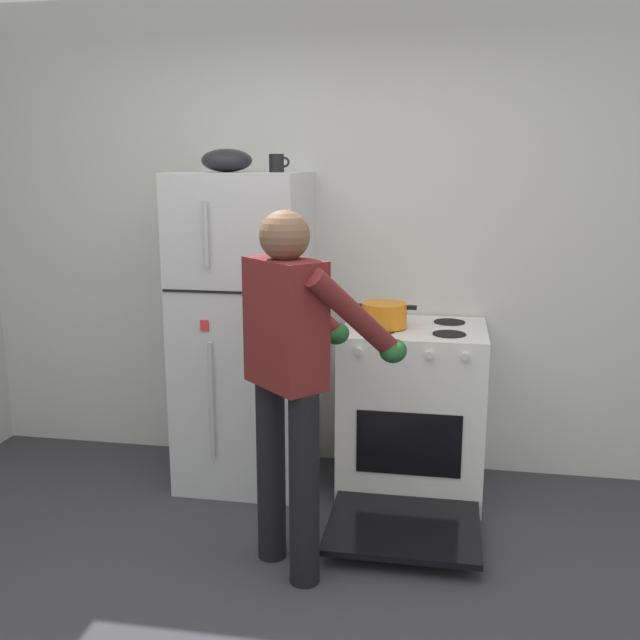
# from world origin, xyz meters

# --- Properties ---
(kitchen_wall_back) EXTENTS (6.00, 0.10, 2.70)m
(kitchen_wall_back) POSITION_xyz_m (0.00, 1.95, 1.35)
(kitchen_wall_back) COLOR silver
(kitchen_wall_back) RESTS_ON ground
(refrigerator) EXTENTS (0.68, 0.72, 1.74)m
(refrigerator) POSITION_xyz_m (-0.43, 1.57, 0.87)
(refrigerator) COLOR silver
(refrigerator) RESTS_ON ground
(stove_range) EXTENTS (0.76, 1.23, 0.93)m
(stove_range) POSITION_xyz_m (0.51, 1.55, 0.45)
(stove_range) COLOR white
(stove_range) RESTS_ON ground
(person_cook) EXTENTS (0.70, 0.73, 1.60)m
(person_cook) POSITION_xyz_m (0.04, 0.68, 0.96)
(person_cook) COLOR black
(person_cook) RESTS_ON ground
(red_pot) EXTENTS (0.34, 0.24, 0.13)m
(red_pot) POSITION_xyz_m (0.35, 1.52, 1.00)
(red_pot) COLOR orange
(red_pot) RESTS_ON stove_range
(coffee_mug) EXTENTS (0.11, 0.08, 0.10)m
(coffee_mug) POSITION_xyz_m (-0.25, 1.62, 1.78)
(coffee_mug) COLOR black
(coffee_mug) RESTS_ON refrigerator
(mixing_bowl) EXTENTS (0.27, 0.27, 0.12)m
(mixing_bowl) POSITION_xyz_m (-0.51, 1.57, 1.80)
(mixing_bowl) COLOR black
(mixing_bowl) RESTS_ON refrigerator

